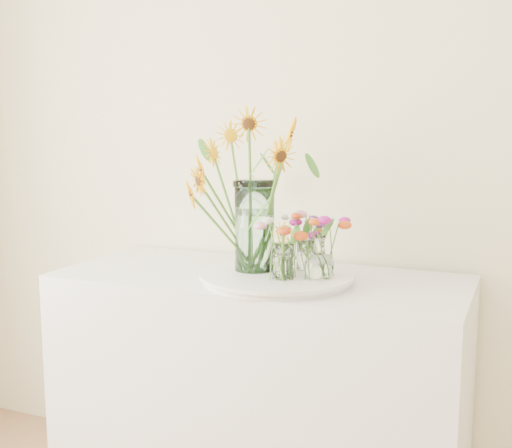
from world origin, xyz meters
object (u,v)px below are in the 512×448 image
object	(u,v)px
mason_jar	(254,226)
small_vase_c	(305,255)
tray	(277,278)
small_vase_b	(319,257)
counter	(260,399)
small_vase_a	(283,262)

from	to	relation	value
mason_jar	small_vase_c	xyz separation A→B (m)	(0.15, 0.08, -0.10)
tray	small_vase_b	world-z (taller)	small_vase_b
mason_jar	small_vase_b	distance (m)	0.25
counter	small_vase_c	bearing A→B (deg)	9.53
mason_jar	small_vase_a	bearing A→B (deg)	-30.51
small_vase_a	small_vase_c	bearing A→B (deg)	82.42
small_vase_b	small_vase_c	bearing A→B (deg)	128.85
small_vase_a	small_vase_b	size ratio (longest dim) A/B	0.83
small_vase_a	small_vase_b	world-z (taller)	small_vase_b
mason_jar	counter	bearing A→B (deg)	93.34
counter	small_vase_a	distance (m)	0.57
tray	small_vase_a	xyz separation A→B (m)	(0.05, -0.06, 0.07)
counter	mason_jar	xyz separation A→B (m)	(0.00, -0.05, 0.63)
tray	small_vase_c	world-z (taller)	small_vase_c
counter	small_vase_b	world-z (taller)	small_vase_b
small_vase_a	small_vase_b	xyz separation A→B (m)	(0.10, 0.06, 0.01)
small_vase_a	small_vase_b	distance (m)	0.12
tray	small_vase_a	size ratio (longest dim) A/B	4.06
mason_jar	small_vase_c	distance (m)	0.20
mason_jar	small_vase_b	xyz separation A→B (m)	(0.23, -0.02, -0.08)
counter	small_vase_b	bearing A→B (deg)	-17.17
tray	mason_jar	distance (m)	0.19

